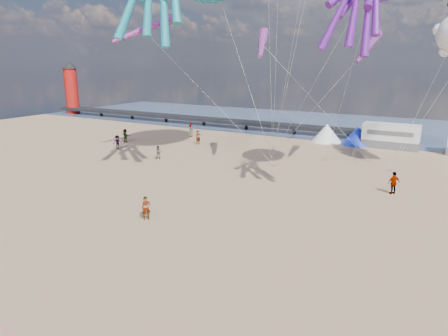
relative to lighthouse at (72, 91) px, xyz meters
The scene contains 22 objects.
ground 71.36m from the lighthouse, 38.16° to the right, with size 120.00×120.00×0.00m, color tan.
water 57.25m from the lighthouse, 11.11° to the left, with size 120.00×120.00×0.00m, color #3D5375.
pier 28.22m from the lighthouse, ahead, with size 60.00×3.00×0.50m, color black.
lighthouse is the anchor object (origin of this frame).
motorhome_0 62.20m from the lighthouse, ahead, with size 6.60×2.50×3.00m, color silver.
tent_white 54.25m from the lighthouse, ahead, with size 4.00×4.00×2.40m, color white.
tent_blue 58.23m from the lighthouse, ahead, with size 4.00×4.00×2.40m, color #1933CC.
standing_person 63.11m from the lighthouse, 36.08° to the right, with size 0.60×0.40×1.65m, color tan.
beachgoer_2 39.55m from the lighthouse, 32.92° to the right, with size 0.84×0.65×1.72m, color #7F6659.
beachgoer_3 68.83m from the lighthouse, 19.45° to the right, with size 1.20×0.69×1.86m, color #7F6659.
beachgoer_4 35.59m from the lighthouse, 29.69° to the right, with size 1.04×0.43×1.78m, color #7F6659.
beachgoer_5 42.56m from the lighthouse, 19.31° to the right, with size 1.69×0.54×1.82m, color #7F6659.
beachgoer_6 37.55m from the lighthouse, 15.30° to the right, with size 0.68×0.45×1.87m, color #7F6659.
beachgoer_7 46.88m from the lighthouse, 29.47° to the right, with size 0.73×0.48×1.50m, color #7F6659.
sandbag_a 56.62m from the lighthouse, 20.28° to the right, with size 0.50×0.35×0.22m, color gray.
sandbag_b 58.89m from the lighthouse, 14.39° to the right, with size 0.50×0.35×0.22m, color gray.
sandbag_c 65.62m from the lighthouse, 13.84° to the right, with size 0.50×0.35×0.22m, color gray.
sandbag_d 62.41m from the lighthouse, 11.61° to the right, with size 0.50×0.35×0.22m, color gray.
sandbag_e 53.74m from the lighthouse, 17.06° to the right, with size 0.50×0.35×0.22m, color gray.
windsock_left 45.31m from the lighthouse, 29.69° to the right, with size 1.10×7.87×7.87m, color red, non-canonical shape.
windsock_mid 56.76m from the lighthouse, 22.24° to the right, with size 1.00×5.54×5.54m, color red, non-canonical shape.
windsock_right 63.67m from the lighthouse, 16.01° to the right, with size 0.90×5.44×5.44m, color red, non-canonical shape.
Camera 1 is at (12.11, -12.61, 10.52)m, focal length 32.00 mm.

